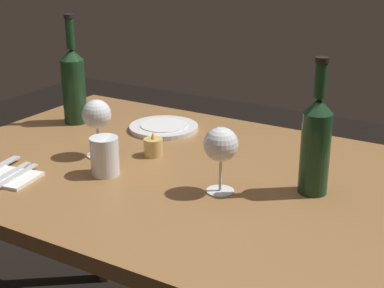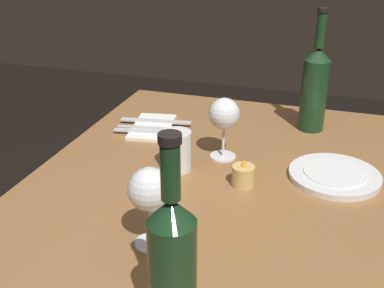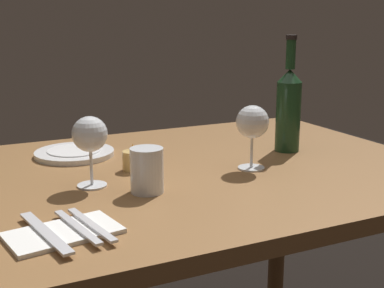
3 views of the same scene
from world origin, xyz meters
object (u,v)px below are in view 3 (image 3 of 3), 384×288
fork_inner (77,227)px  water_tumbler (147,172)px  table_knife (45,232)px  fork_outer (91,224)px  dinner_plate (75,153)px  wine_glass_right (252,123)px  wine_glass_left (90,136)px  votive_candle (133,161)px  wine_bottle (288,107)px  folded_napkin (63,233)px

fork_inner → water_tumbler: bearing=-141.5°
table_knife → fork_outer: bearing=180.0°
dinner_plate → fork_outer: bearing=79.4°
wine_glass_right → table_knife: 0.59m
wine_glass_left → votive_candle: 0.17m
wine_bottle → wine_glass_left: bearing=7.2°
wine_glass_right → table_knife: (0.54, 0.20, -0.10)m
wine_glass_left → dinner_plate: size_ratio=0.75×
wine_glass_left → votive_candle: bearing=-147.8°
wine_glass_right → wine_bottle: bearing=-149.5°
wine_glass_left → fork_outer: 0.27m
wine_glass_left → wine_bottle: (-0.58, -0.07, 0.01)m
water_tumbler → votive_candle: (-0.03, -0.17, -0.02)m
wine_glass_left → dinner_plate: (-0.03, -0.28, -0.11)m
wine_glass_left → dinner_plate: wine_glass_left is taller
wine_glass_right → fork_inner: (0.49, 0.20, -0.10)m
wine_glass_left → fork_outer: bearing=74.2°
folded_napkin → votive_candle: bearing=-127.2°
water_tumbler → dinner_plate: 0.37m
table_knife → fork_inner: bearing=180.0°
wine_glass_right → fork_inner: wine_glass_right is taller
wine_glass_left → table_knife: size_ratio=0.75×
wine_glass_left → wine_bottle: wine_bottle is taller
wine_glass_right → fork_outer: 0.51m
votive_candle → fork_outer: votive_candle is taller
wine_glass_right → water_tumbler: 0.31m
wine_glass_right → dinner_plate: (0.36, -0.31, -0.11)m
wine_glass_right → water_tumbler: wine_glass_right is taller
folded_napkin → table_knife: (0.03, 0.00, 0.01)m
votive_candle → dinner_plate: size_ratio=0.32×
water_tumbler → fork_outer: bearing=42.5°
wine_bottle → folded_napkin: (0.70, 0.31, -0.12)m
folded_napkin → wine_glass_right: bearing=-158.1°
water_tumbler → folded_napkin: (0.21, 0.15, -0.04)m
wine_glass_left → water_tumbler: 0.15m
wine_glass_right → dinner_plate: size_ratio=0.75×
water_tumbler → votive_candle: bearing=-99.7°
fork_outer → wine_glass_right: bearing=-156.0°
wine_bottle → folded_napkin: 0.77m
water_tumbler → table_knife: 0.29m
wine_glass_left → wine_bottle: size_ratio=0.50×
wine_bottle → fork_outer: bearing=25.9°
folded_napkin → wine_glass_left: bearing=-116.1°
wine_bottle → water_tumbler: 0.51m
table_knife → water_tumbler: bearing=-148.4°
folded_napkin → fork_outer: fork_outer is taller
dinner_plate → fork_inner: 0.53m
folded_napkin → water_tumbler: bearing=-144.9°
wine_glass_right → water_tumbler: bearing=10.4°
wine_bottle → fork_inner: bearing=25.1°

